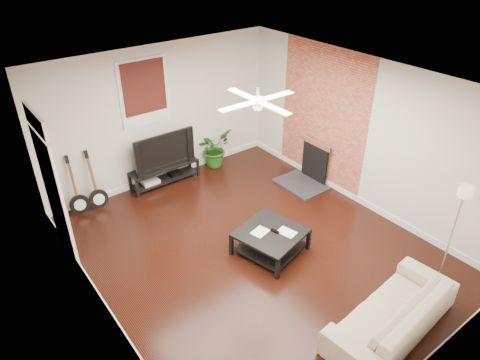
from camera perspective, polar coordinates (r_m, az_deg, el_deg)
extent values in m
cube|color=black|center=(7.34, 1.91, -9.02)|extent=(5.00, 6.00, 0.01)
cube|color=white|center=(5.95, 2.39, 12.16)|extent=(5.00, 6.00, 0.01)
cube|color=silver|center=(8.81, -10.39, 8.33)|extent=(5.00, 0.01, 2.80)
cube|color=silver|center=(5.07, 24.68, -13.42)|extent=(5.00, 0.01, 2.80)
cube|color=silver|center=(5.56, -18.49, -7.50)|extent=(0.01, 6.00, 2.80)
cube|color=silver|center=(8.18, 15.92, 5.81)|extent=(0.01, 6.00, 2.80)
cube|color=#B34A39|center=(8.74, 10.78, 8.11)|extent=(0.02, 2.20, 2.80)
cube|color=black|center=(8.95, 8.93, 2.16)|extent=(0.80, 1.10, 0.92)
cube|color=#3F1211|center=(8.47, -12.46, 11.19)|extent=(1.00, 0.06, 1.30)
cube|color=white|center=(7.22, -23.40, -0.52)|extent=(0.08, 1.00, 2.50)
cube|color=black|center=(9.10, -9.85, 0.72)|extent=(1.45, 0.39, 0.41)
imported|color=black|center=(8.84, -10.24, 4.01)|extent=(1.30, 0.17, 0.75)
cube|color=black|center=(7.18, 4.01, -8.06)|extent=(1.17, 1.17, 0.41)
imported|color=tan|center=(6.26, 19.41, -16.10)|extent=(2.13, 0.99, 0.60)
imported|color=#215518|center=(9.59, -3.44, 4.20)|extent=(0.93, 0.88, 0.82)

